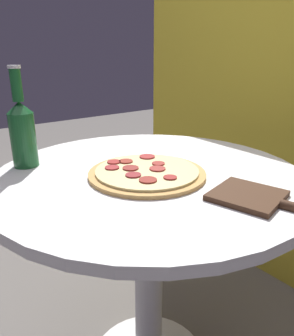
% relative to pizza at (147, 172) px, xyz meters
% --- Properties ---
extents(table, '(0.82, 0.82, 0.69)m').
position_rel_pizza_xyz_m(table, '(-0.02, 0.02, -0.16)').
color(table, white).
rests_on(table, ground_plane).
extents(pizza, '(0.30, 0.30, 0.02)m').
position_rel_pizza_xyz_m(pizza, '(0.00, 0.00, 0.00)').
color(pizza, tan).
rests_on(pizza, table).
extents(beer_bottle, '(0.07, 0.07, 0.27)m').
position_rel_pizza_xyz_m(beer_bottle, '(-0.26, -0.22, 0.09)').
color(beer_bottle, '#195628').
rests_on(beer_bottle, table).
extents(pizza_paddle, '(0.27, 0.17, 0.02)m').
position_rel_pizza_xyz_m(pizza_paddle, '(0.27, 0.09, -0.00)').
color(pizza_paddle, '#422819').
rests_on(pizza_paddle, table).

